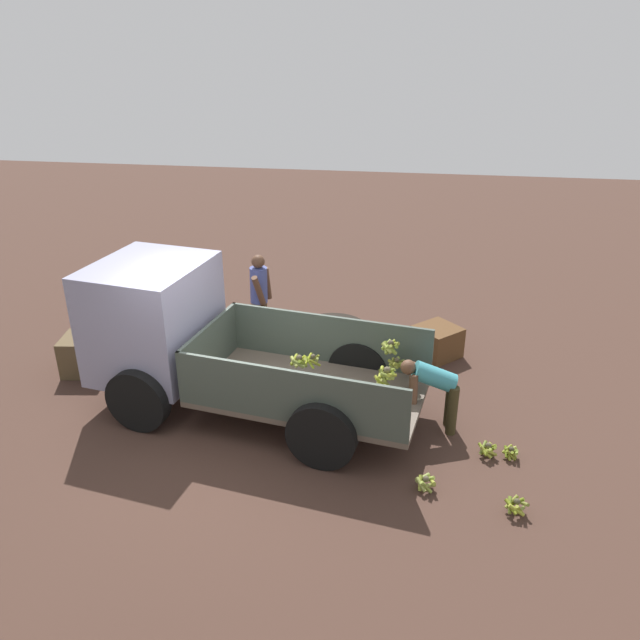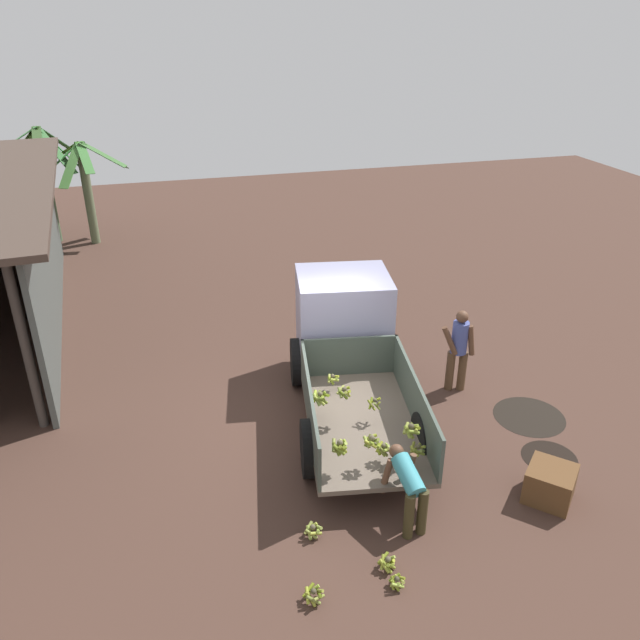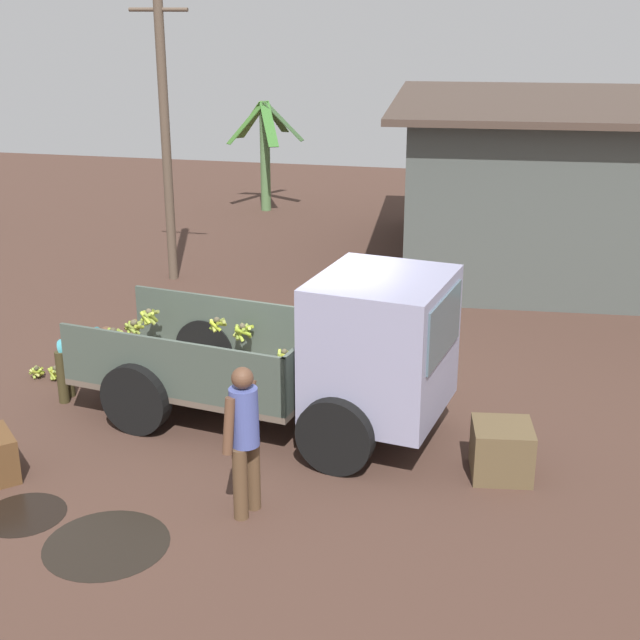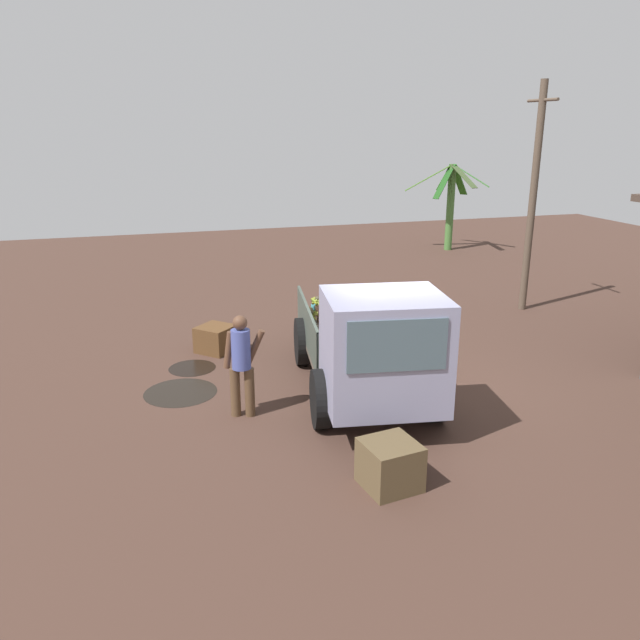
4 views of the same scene
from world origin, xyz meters
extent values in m
plane|color=#442D25|center=(0.00, 0.00, 0.00)|extent=(36.00, 36.00, 0.00)
cylinder|color=black|center=(-1.02, -3.54, 0.00)|extent=(1.24, 1.24, 0.01)
cylinder|color=black|center=(-2.09, -3.24, 0.00)|extent=(0.87, 0.87, 0.01)
cube|color=brown|center=(-1.11, -0.41, 0.49)|extent=(3.29, 2.19, 0.08)
cube|color=#414C43|center=(-0.98, 0.42, 0.90)|extent=(3.02, 0.54, 0.74)
cube|color=#414C43|center=(-1.25, -1.23, 0.90)|extent=(3.02, 0.54, 0.74)
cube|color=#414C43|center=(0.37, -0.65, 0.90)|extent=(0.33, 1.70, 0.74)
cube|color=#9190B0|center=(1.23, -0.79, 1.26)|extent=(1.71, 1.90, 1.62)
cube|color=#4C606B|center=(1.95, -0.91, 1.59)|extent=(0.25, 1.33, 0.71)
cylinder|color=black|center=(1.16, 0.12, 0.45)|extent=(0.92, 0.36, 0.90)
cylinder|color=black|center=(0.87, -1.64, 0.45)|extent=(0.92, 0.36, 0.90)
cylinder|color=black|center=(-1.42, 0.55, 0.45)|extent=(0.92, 0.36, 0.90)
cylinder|color=black|center=(-1.71, -1.21, 0.45)|extent=(0.92, 0.36, 0.90)
sphere|color=brown|center=(-0.78, 0.20, 0.96)|extent=(0.08, 0.08, 0.08)
cylinder|color=#899C44|center=(-0.81, 0.26, 0.89)|extent=(0.20, 0.12, 0.18)
cylinder|color=olive|center=(-0.85, 0.23, 0.89)|extent=(0.14, 0.20, 0.17)
cylinder|color=olive|center=(-0.85, 0.17, 0.88)|extent=(0.11, 0.19, 0.19)
cylinder|color=#97AD34|center=(-0.81, 0.15, 0.87)|extent=(0.17, 0.12, 0.20)
cylinder|color=olive|center=(-0.75, 0.11, 0.91)|extent=(0.22, 0.12, 0.13)
cylinder|color=olive|center=(-0.72, 0.18, 0.88)|extent=(0.10, 0.19, 0.19)
cylinder|color=olive|center=(-0.72, 0.23, 0.89)|extent=(0.14, 0.19, 0.18)
cylinder|color=#91A229|center=(-0.75, 0.28, 0.91)|extent=(0.22, 0.13, 0.13)
sphere|color=#4A4330|center=(-1.02, -0.13, 1.15)|extent=(0.08, 0.08, 0.08)
cylinder|color=olive|center=(-0.95, -0.15, 1.10)|extent=(0.09, 0.19, 0.11)
cylinder|color=olive|center=(-0.96, -0.09, 1.11)|extent=(0.14, 0.17, 0.11)
cylinder|color=olive|center=(-1.02, -0.06, 1.09)|extent=(0.18, 0.05, 0.13)
cylinder|color=olive|center=(-1.07, -0.10, 1.08)|extent=(0.12, 0.16, 0.15)
cylinder|color=#A0A93B|center=(-1.06, -0.16, 1.08)|extent=(0.14, 0.14, 0.16)
cylinder|color=#9AAB24|center=(-1.02, -0.19, 1.08)|extent=(0.17, 0.05, 0.15)
sphere|color=brown|center=(-2.26, -0.84, 0.84)|extent=(0.07, 0.07, 0.07)
cylinder|color=olive|center=(-2.22, -0.78, 0.80)|extent=(0.17, 0.14, 0.10)
cylinder|color=#9BA036|center=(-2.29, -0.78, 0.78)|extent=(0.17, 0.11, 0.13)
cylinder|color=olive|center=(-2.33, -0.83, 0.79)|extent=(0.07, 0.18, 0.12)
cylinder|color=olive|center=(-2.31, -0.89, 0.78)|extent=(0.15, 0.15, 0.14)
cylinder|color=#9AAA39|center=(-2.23, -0.90, 0.78)|extent=(0.17, 0.13, 0.14)
cylinder|color=olive|center=(-2.21, -0.84, 0.76)|extent=(0.04, 0.15, 0.16)
sphere|color=brown|center=(-2.16, -0.18, 1.03)|extent=(0.09, 0.09, 0.09)
cylinder|color=#9CA22E|center=(-2.22, -0.14, 0.99)|extent=(0.14, 0.19, 0.12)
cylinder|color=olive|center=(-2.22, -0.19, 0.96)|extent=(0.08, 0.18, 0.16)
cylinder|color=olive|center=(-2.18, -0.25, 0.98)|extent=(0.19, 0.10, 0.14)
cylinder|color=olive|center=(-2.13, -0.24, 0.96)|extent=(0.17, 0.10, 0.16)
cylinder|color=#99A62B|center=(-2.08, -0.19, 0.99)|extent=(0.07, 0.19, 0.11)
cylinder|color=olive|center=(-2.11, -0.14, 0.96)|extent=(0.14, 0.16, 0.16)
cylinder|color=olive|center=(-2.16, -0.10, 0.99)|extent=(0.19, 0.07, 0.11)
sphere|color=#48412E|center=(-1.12, -0.60, 0.92)|extent=(0.07, 0.07, 0.07)
cylinder|color=olive|center=(-1.09, -0.54, 0.86)|extent=(0.16, 0.12, 0.16)
cylinder|color=olive|center=(-1.15, -0.53, 0.87)|extent=(0.18, 0.11, 0.14)
cylinder|color=olive|center=(-1.17, -0.62, 0.85)|extent=(0.08, 0.15, 0.18)
cylinder|color=olive|center=(-1.13, -0.66, 0.85)|extent=(0.16, 0.05, 0.17)
cylinder|color=#9FAD23|center=(-1.05, -0.62, 0.87)|extent=(0.10, 0.18, 0.13)
sphere|color=#453E2D|center=(-2.17, -0.76, 1.13)|extent=(0.09, 0.09, 0.09)
cylinder|color=olive|center=(-2.20, -0.83, 1.08)|extent=(0.19, 0.13, 0.12)
cylinder|color=olive|center=(-2.14, -0.83, 1.09)|extent=(0.19, 0.11, 0.11)
cylinder|color=olive|center=(-2.11, -0.81, 1.08)|extent=(0.16, 0.18, 0.13)
cylinder|color=olive|center=(-2.11, -0.75, 1.06)|extent=(0.09, 0.18, 0.16)
cylinder|color=#959F3F|center=(-2.12, -0.70, 1.08)|extent=(0.18, 0.16, 0.13)
cylinder|color=olive|center=(-2.18, -0.70, 1.06)|extent=(0.17, 0.09, 0.16)
cylinder|color=olive|center=(-2.20, -0.73, 1.05)|extent=(0.13, 0.14, 0.18)
cylinder|color=olive|center=(-2.24, -0.77, 1.08)|extent=(0.07, 0.19, 0.12)
sphere|color=brown|center=(-2.14, 0.28, 1.04)|extent=(0.09, 0.09, 0.09)
cylinder|color=olive|center=(-2.08, 0.27, 0.96)|extent=(0.09, 0.19, 0.18)
cylinder|color=#9AAE37|center=(-2.09, 0.30, 0.95)|extent=(0.09, 0.16, 0.19)
cylinder|color=olive|center=(-2.12, 0.36, 0.99)|extent=(0.21, 0.11, 0.12)
cylinder|color=olive|center=(-2.17, 0.34, 0.96)|extent=(0.18, 0.12, 0.18)
cylinder|color=olive|center=(-2.20, 0.32, 0.97)|extent=(0.13, 0.19, 0.16)
cylinder|color=olive|center=(-2.19, 0.25, 0.95)|extent=(0.13, 0.16, 0.19)
cylinder|color=#9AB22E|center=(-2.17, 0.22, 0.96)|extent=(0.19, 0.12, 0.17)
cylinder|color=#95A640|center=(-2.11, 0.23, 0.95)|extent=(0.17, 0.12, 0.19)
sphere|color=brown|center=(-2.09, -0.39, 0.81)|extent=(0.07, 0.07, 0.07)
cylinder|color=olive|center=(-2.14, -0.37, 0.74)|extent=(0.09, 0.15, 0.16)
cylinder|color=#93AA3B|center=(-2.16, -0.42, 0.77)|extent=(0.12, 0.17, 0.11)
cylinder|color=olive|center=(-2.11, -0.44, 0.75)|extent=(0.16, 0.08, 0.15)
cylinder|color=#99B145|center=(-2.07, -0.43, 0.74)|extent=(0.14, 0.12, 0.16)
cylinder|color=olive|center=(-2.05, -0.39, 0.74)|extent=(0.06, 0.15, 0.16)
cylinder|color=#A1A731|center=(-2.04, -0.34, 0.76)|extent=(0.14, 0.16, 0.12)
cylinder|color=olive|center=(-2.08, -0.32, 0.76)|extent=(0.17, 0.07, 0.13)
cylinder|color=olive|center=(-2.13, -0.34, 0.75)|extent=(0.15, 0.13, 0.15)
sphere|color=brown|center=(-0.10, -0.21, 0.82)|extent=(0.08, 0.08, 0.08)
cylinder|color=olive|center=(-0.13, -0.17, 0.76)|extent=(0.14, 0.12, 0.14)
cylinder|color=#98A938|center=(-0.16, -0.22, 0.78)|extent=(0.08, 0.17, 0.10)
cylinder|color=olive|center=(-0.11, -0.27, 0.77)|extent=(0.16, 0.06, 0.13)
cylinder|color=#9FA92C|center=(-0.06, -0.26, 0.78)|extent=(0.15, 0.14, 0.10)
cylinder|color=olive|center=(-0.05, -0.19, 0.76)|extent=(0.09, 0.15, 0.14)
cylinder|color=#A6AB49|center=(-0.08, -0.15, 0.77)|extent=(0.16, 0.09, 0.12)
cube|color=#494F4B|center=(5.30, 4.80, 1.56)|extent=(9.06, 0.85, 3.12)
cylinder|color=#3F3833|center=(0.95, 4.64, 1.56)|extent=(0.16, 0.16, 3.12)
cylinder|color=#5D6848|center=(10.61, 4.25, 1.49)|extent=(0.27, 0.27, 2.98)
cube|color=#326228|center=(11.38, 4.32, 2.50)|extent=(1.58, 0.45, 1.08)
cube|color=#428123|center=(11.21, 4.78, 2.65)|extent=(1.35, 1.25, 0.78)
cube|color=#347F33|center=(10.51, 4.76, 2.62)|extent=(0.40, 1.07, 0.82)
cube|color=#4A823B|center=(10.06, 4.50, 2.50)|extent=(1.23, 0.78, 1.06)
cube|color=#417C3A|center=(10.12, 4.12, 2.67)|extent=(1.05, 0.50, 0.73)
cube|color=#375E2E|center=(10.45, 3.65, 2.67)|extent=(0.60, 1.28, 0.73)
cube|color=#38562C|center=(11.07, 3.67, 2.52)|extent=(1.14, 1.33, 1.02)
cylinder|color=#485B3E|center=(11.08, 5.39, 1.69)|extent=(0.26, 0.26, 3.38)
cube|color=#326C33|center=(11.73, 5.48, 2.88)|extent=(1.36, 0.43, 1.12)
cube|color=#4A6C29|center=(11.41, 5.76, 3.02)|extent=(0.80, 0.87, 0.83)
cube|color=#417940|center=(11.00, 6.11, 3.01)|extent=(0.39, 1.48, 0.85)
cube|color=#324E1A|center=(10.75, 5.83, 2.77)|extent=(0.89, 1.07, 1.33)
cube|color=#345027|center=(10.31, 5.32, 3.02)|extent=(1.56, 0.39, 0.84)
cube|color=#336633|center=(10.65, 4.93, 2.82)|extent=(1.05, 1.09, 1.22)
cube|color=#1A5B1C|center=(11.17, 4.82, 2.71)|extent=(0.46, 1.19, 1.45)
cube|color=#2B502A|center=(11.70, 4.95, 2.90)|extent=(1.39, 1.06, 1.08)
cylinder|color=brown|center=(0.12, -2.78, 0.39)|extent=(0.19, 0.19, 0.79)
cylinder|color=brown|center=(0.19, -2.57, 0.39)|extent=(0.19, 0.19, 0.79)
cylinder|color=#475298|center=(0.15, -2.67, 1.10)|extent=(0.38, 0.37, 0.62)
sphere|color=brown|center=(0.14, -2.67, 1.52)|extent=(0.22, 0.22, 0.22)
cylinder|color=brown|center=(0.05, -2.85, 1.07)|extent=(0.16, 0.21, 0.59)
cylinder|color=brown|center=(0.10, -2.45, 1.09)|extent=(0.20, 0.35, 0.57)
cylinder|color=#39311A|center=(-3.04, -0.41, 0.36)|extent=(0.15, 0.15, 0.71)
cylinder|color=#39311A|center=(-3.02, -0.62, 0.36)|extent=(0.15, 0.15, 0.71)
cylinder|color=teal|center=(-2.77, -0.49, 0.81)|extent=(0.64, 0.33, 0.45)
sphere|color=brown|center=(-2.42, -0.45, 0.95)|extent=(0.20, 0.20, 0.20)
cylinder|color=brown|center=(-2.52, -0.28, 0.64)|extent=(0.12, 0.21, 0.54)
cylinder|color=brown|center=(-2.50, -0.64, 0.64)|extent=(0.11, 0.18, 0.54)
sphere|color=brown|center=(-2.71, 0.82, 0.16)|extent=(0.08, 0.08, 0.08)
cylinder|color=#959D36|center=(-2.79, 0.80, 0.12)|extent=(0.09, 0.20, 0.12)
cylinder|color=#94AD40|center=(-2.73, 0.75, 0.11)|extent=(0.19, 0.09, 0.14)
cylinder|color=#92A347|center=(-2.67, 0.75, 0.12)|extent=(0.19, 0.13, 0.11)
cylinder|color=#A6B13D|center=(-2.65, 0.82, 0.10)|extent=(0.05, 0.17, 0.16)
cylinder|color=#929A45|center=(-2.65, 0.87, 0.11)|extent=(0.15, 0.17, 0.13)
cylinder|color=#97AE46|center=(-2.72, 0.88, 0.09)|extent=(0.16, 0.06, 0.17)
cylinder|color=olive|center=(-2.77, 0.86, 0.11)|extent=(0.14, 0.18, 0.13)
sphere|color=#433D2B|center=(-3.72, 1.08, 0.17)|extent=(0.07, 0.07, 0.07)
cylinder|color=#9FA535|center=(-3.76, 1.12, 0.09)|extent=(0.14, 0.13, 0.18)
cylinder|color=olive|center=(-3.79, 1.10, 0.11)|extent=(0.09, 0.19, 0.15)
cylinder|color=olive|center=(-3.79, 1.03, 0.13)|extent=(0.14, 0.19, 0.12)
cylinder|color=olive|center=(-3.73, 1.01, 0.11)|extent=(0.18, 0.06, 0.16)
cylinder|color=olive|center=(-3.68, 1.02, 0.12)|extent=(0.17, 0.15, 0.14)
cylinder|color=olive|center=(-3.65, 1.07, 0.11)|extent=(0.05, 0.19, 0.15)
cylinder|color=olive|center=(-3.65, 1.12, 0.13)|extent=(0.15, 0.19, 0.11)
cylinder|color=#A5AE33|center=(-3.71, 1.15, 0.12)|extent=(0.19, 0.06, 0.14)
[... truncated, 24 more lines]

